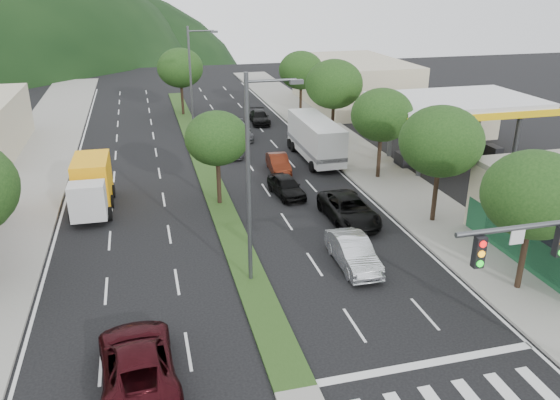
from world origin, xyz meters
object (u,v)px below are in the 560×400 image
object	(u,v)px
tree_r_c	(382,115)
car_queue_d	(349,210)
suv_maroon	(138,362)
motorhome	(315,138)
streetlight_near	(253,171)
tree_r_e	(301,70)
car_queue_c	(278,163)
tree_med_near	(217,138)
tree_med_far	(180,68)
car_queue_e	(233,147)
sedan_silver	(353,252)
car_queue_a	(286,186)
tree_r_d	(334,84)
tree_r_b	(441,141)
streetlight_mid	(193,80)
tree_r_a	(534,195)
box_truck	(92,186)
car_queue_b	(239,131)
car_queue_f	(260,117)

from	to	relation	value
tree_r_c	car_queue_d	distance (m)	9.13
suv_maroon	motorhome	size ratio (longest dim) A/B	0.67
streetlight_near	car_queue_d	distance (m)	10.01
streetlight_near	tree_r_e	bearing A→B (deg)	69.77
suv_maroon	car_queue_c	size ratio (longest dim) A/B	1.43
tree_med_near	suv_maroon	distance (m)	17.27
tree_med_far	car_queue_e	xyz separation A→B (m)	(2.68, -15.64, -4.32)
sedan_silver	car_queue_a	xyz separation A→B (m)	(-0.74, 10.26, -0.07)
tree_r_d	tree_med_far	distance (m)	18.44
tree_r_b	car_queue_e	distance (m)	19.33
tree_med_far	streetlight_mid	world-z (taller)	streetlight_mid
motorhome	sedan_silver	bearing A→B (deg)	-101.33
tree_r_a	tree_med_near	distance (m)	18.44
tree_r_d	car_queue_d	bearing A→B (deg)	-106.26
suv_maroon	car_queue_d	bearing A→B (deg)	-141.36
tree_r_d	box_truck	size ratio (longest dim) A/B	1.14
car_queue_b	car_queue_a	bearing A→B (deg)	-89.82
tree_r_b	sedan_silver	distance (m)	8.83
tree_med_far	car_queue_c	distance (m)	21.75
suv_maroon	car_queue_d	world-z (taller)	suv_maroon
tree_r_d	car_queue_e	distance (m)	10.47
car_queue_c	car_queue_d	world-z (taller)	car_queue_d
car_queue_a	motorhome	distance (m)	8.62
streetlight_near	box_truck	size ratio (longest dim) A/B	1.60
tree_r_e	tree_med_near	distance (m)	25.06
sedan_silver	suv_maroon	world-z (taller)	suv_maroon
suv_maroon	car_queue_f	xyz separation A→B (m)	(12.59, 36.36, -0.16)
sedan_silver	car_queue_c	size ratio (longest dim) A/B	1.16
streetlight_mid	tree_r_e	bearing A→B (deg)	30.69
car_queue_c	tree_r_d	bearing A→B (deg)	48.83
sedan_silver	car_queue_c	bearing A→B (deg)	91.06
tree_r_d	sedan_silver	size ratio (longest dim) A/B	1.55
streetlight_mid	car_queue_c	world-z (taller)	streetlight_mid
tree_r_c	car_queue_f	size ratio (longest dim) A/B	1.49
car_queue_d	box_truck	world-z (taller)	box_truck
tree_r_c	tree_r_e	bearing A→B (deg)	90.00
tree_r_c	car_queue_e	distance (m)	13.16
streetlight_near	tree_r_d	bearing A→B (deg)	61.80
car_queue_d	box_truck	bearing A→B (deg)	157.60
streetlight_mid	motorhome	distance (m)	12.06
tree_r_c	tree_r_e	xyz separation A→B (m)	(0.00, 20.00, 0.14)
tree_r_e	car_queue_b	world-z (taller)	tree_r_e
tree_r_c	tree_med_near	size ratio (longest dim) A/B	1.08
tree_r_e	sedan_silver	world-z (taller)	tree_r_e
streetlight_near	car_queue_a	world-z (taller)	streetlight_near
tree_r_b	box_truck	xyz separation A→B (m)	(-19.87, 7.49, -3.59)
tree_r_e	car_queue_f	distance (m)	6.63
car_queue_d	tree_r_b	bearing A→B (deg)	-15.90
car_queue_e	streetlight_mid	bearing A→B (deg)	125.36
tree_r_b	streetlight_mid	distance (m)	24.09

